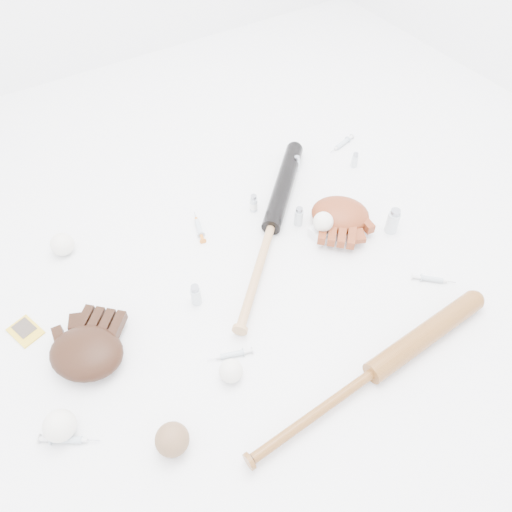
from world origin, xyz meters
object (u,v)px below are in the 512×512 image
pedestal (322,233)px  bat_wood (373,372)px  bat_dark (271,226)px  glove_dark (86,353)px

pedestal → bat_wood: bearing=-112.2°
bat_dark → glove_dark: size_ratio=3.69×
bat_dark → glove_dark: glove_dark is taller
pedestal → glove_dark: bearing=-177.7°
bat_wood → glove_dark: 0.77m
bat_dark → bat_wood: bearing=-140.5°
glove_dark → pedestal: (0.82, 0.03, -0.03)m
glove_dark → pedestal: glove_dark is taller
bat_wood → pedestal: bearing=65.0°
bat_wood → glove_dark: size_ratio=3.55×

